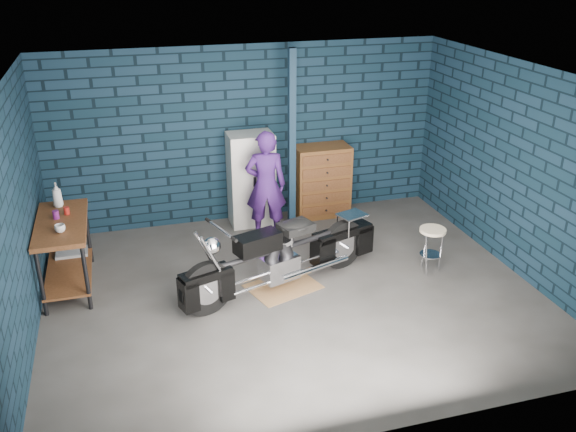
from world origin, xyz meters
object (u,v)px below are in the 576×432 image
workbench (66,255)px  storage_bin (73,259)px  motorcycle (283,250)px  locker (251,179)px  shop_stool (431,250)px  person (266,185)px  tool_chest (322,181)px

workbench → storage_bin: bearing=87.7°
motorcycle → locker: size_ratio=1.66×
shop_stool → storage_bin: bearing=163.0°
person → tool_chest: (1.05, 0.54, -0.24)m
storage_bin → tool_chest: tool_chest is taller
motorcycle → shop_stool: (1.98, -0.14, -0.21)m
tool_chest → shop_stool: tool_chest is taller
workbench → locker: size_ratio=0.97×
motorcycle → storage_bin: (-2.58, 1.26, -0.40)m
storage_bin → locker: bearing=16.4°
tool_chest → storage_bin: bearing=-168.4°
workbench → shop_stool: workbench is taller
tool_chest → shop_stool: 2.33m
motorcycle → locker: locker is taller
motorcycle → person: size_ratio=1.47×
locker → tool_chest: 1.15m
person → tool_chest: bearing=-143.2°
workbench → motorcycle: 2.71m
storage_bin → tool_chest: (3.79, 0.78, 0.44)m
workbench → shop_stool: 4.68m
storage_bin → shop_stool: bearing=-17.0°
shop_stool → motorcycle: bearing=175.9°
motorcycle → person: bearing=65.5°
storage_bin → motorcycle: bearing=-25.9°
person → storage_bin: (-2.74, -0.24, -0.69)m
locker → storage_bin: bearing=-163.6°
motorcycle → tool_chest: size_ratio=2.09×
workbench → motorcycle: size_ratio=0.59×
shop_stool → tool_chest: bearing=109.6°
motorcycle → tool_chest: 2.37m
locker → shop_stool: 2.93m
motorcycle → locker: 2.05m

